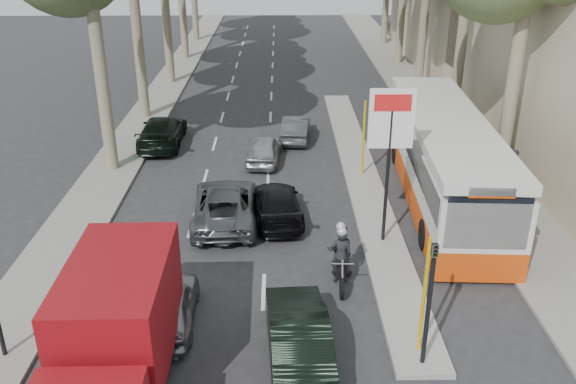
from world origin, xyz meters
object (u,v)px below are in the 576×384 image
dark_hatchback (298,333)px  motorcycle (340,254)px  silver_hatchback (169,306)px  red_truck (116,335)px  city_bus (444,157)px

dark_hatchback → motorcycle: size_ratio=1.87×
silver_hatchback → dark_hatchback: 3.83m
silver_hatchback → dark_hatchback: size_ratio=0.83×
silver_hatchback → dark_hatchback: bearing=156.8°
dark_hatchback → red_truck: red_truck is taller
silver_hatchback → city_bus: city_bus is taller
dark_hatchback → red_truck: size_ratio=0.72×
dark_hatchback → motorcycle: motorcycle is taller
silver_hatchback → city_bus: bearing=-141.0°
red_truck → city_bus: size_ratio=0.46×
red_truck → motorcycle: (5.71, 4.99, -0.81)m
red_truck → city_bus: bearing=46.1°
silver_hatchback → red_truck: bearing=73.6°
red_truck → city_bus: city_bus is taller
dark_hatchback → city_bus: (6.13, 9.78, 1.10)m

